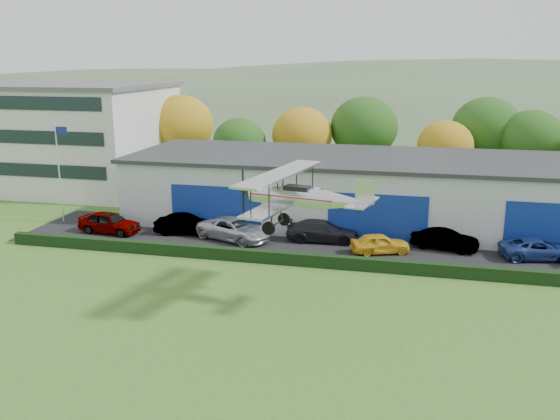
% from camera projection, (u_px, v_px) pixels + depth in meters
% --- Properties ---
extents(ground, '(300.00, 300.00, 0.00)m').
position_uv_depth(ground, '(202.00, 400.00, 23.38)').
color(ground, '#426820').
rests_on(ground, ground).
extents(apron, '(48.00, 9.00, 0.05)m').
position_uv_depth(apron, '(347.00, 245.00, 42.52)').
color(apron, black).
rests_on(apron, ground).
extents(hedge, '(46.00, 0.60, 0.80)m').
position_uv_depth(hedge, '(337.00, 262.00, 37.90)').
color(hedge, black).
rests_on(hedge, ground).
extents(hangar, '(40.60, 12.60, 5.30)m').
position_uv_depth(hangar, '(383.00, 190.00, 48.01)').
color(hangar, '#B2B7BC').
rests_on(hangar, ground).
extents(office_block, '(20.60, 15.60, 10.40)m').
position_uv_depth(office_block, '(61.00, 135.00, 61.32)').
color(office_block, silver).
rests_on(office_block, ground).
extents(flagpole, '(1.05, 0.10, 8.00)m').
position_uv_depth(flagpole, '(60.00, 164.00, 47.36)').
color(flagpole, silver).
rests_on(flagpole, ground).
extents(tree_belt, '(75.70, 13.22, 10.12)m').
position_uv_depth(tree_belt, '(351.00, 133.00, 60.13)').
color(tree_belt, '#3D2614').
rests_on(tree_belt, ground).
extents(distant_hills, '(430.00, 196.00, 56.00)m').
position_uv_depth(distant_hills, '(373.00, 158.00, 159.65)').
color(distant_hills, '#4C6642').
rests_on(distant_hills, ground).
extents(car_0, '(4.91, 2.41, 1.61)m').
position_uv_depth(car_0, '(109.00, 222.00, 45.29)').
color(car_0, gray).
rests_on(car_0, apron).
extents(car_1, '(4.65, 2.03, 1.48)m').
position_uv_depth(car_1, '(185.00, 225.00, 44.95)').
color(car_1, gray).
rests_on(car_1, apron).
extents(car_2, '(6.25, 4.46, 1.58)m').
position_uv_depth(car_2, '(235.00, 229.00, 43.59)').
color(car_2, silver).
rests_on(car_2, apron).
extents(car_3, '(5.33, 2.41, 1.52)m').
position_uv_depth(car_3, '(322.00, 231.00, 43.25)').
color(car_3, black).
rests_on(car_3, apron).
extents(car_4, '(4.28, 2.88, 1.35)m').
position_uv_depth(car_4, '(380.00, 243.00, 40.62)').
color(car_4, gold).
rests_on(car_4, apron).
extents(car_5, '(4.68, 2.53, 1.46)m').
position_uv_depth(car_5, '(445.00, 239.00, 41.38)').
color(car_5, gray).
rests_on(car_5, apron).
extents(car_6, '(5.17, 3.12, 1.34)m').
position_uv_depth(car_6, '(538.00, 249.00, 39.46)').
color(car_6, navy).
rests_on(car_6, apron).
extents(biplane, '(7.41, 8.45, 3.14)m').
position_uv_depth(biplane, '(299.00, 195.00, 31.27)').
color(biplane, silver).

